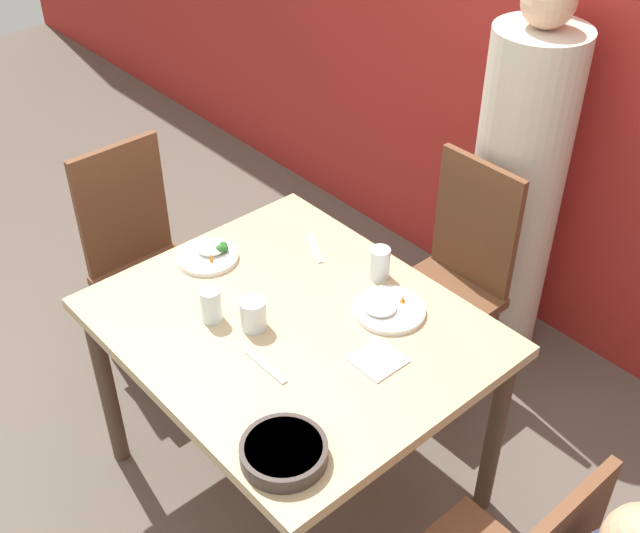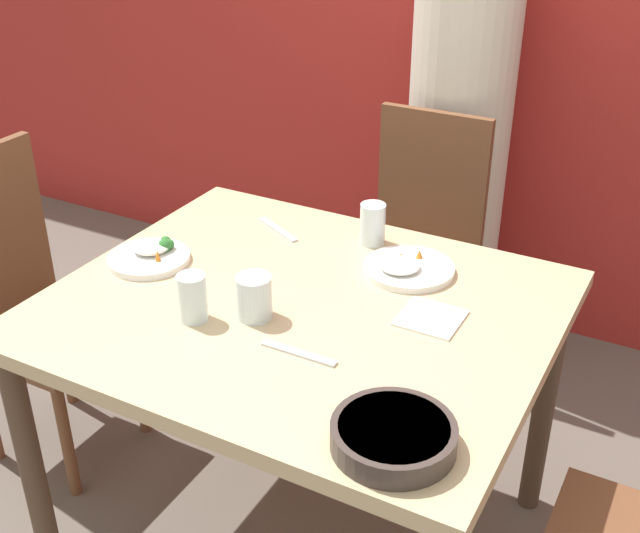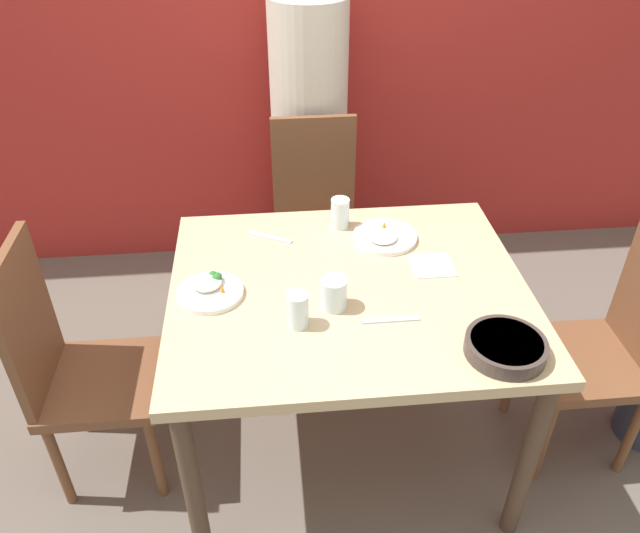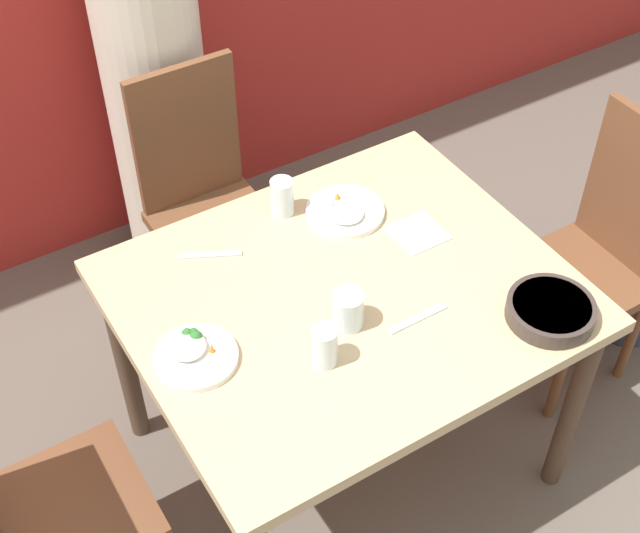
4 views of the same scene
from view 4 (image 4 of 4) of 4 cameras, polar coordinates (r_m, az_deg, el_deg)
The scene contains 15 objects.
ground_plane at distance 3.02m, azimuth 1.35°, elevation -11.80°, with size 10.00×10.00×0.00m, color #60564C.
dining_table at distance 2.48m, azimuth 1.62°, elevation -3.00°, with size 1.18×0.99×0.78m.
chair_adult_spot at distance 3.13m, azimuth -7.34°, elevation 4.40°, with size 0.40×0.40×0.98m.
chair_child_spot at distance 3.04m, azimuth 17.38°, elevation 0.88°, with size 0.40×0.40×0.98m.
chair_empty_left at distance 2.42m, azimuth -17.83°, elevation -14.41°, with size 0.40×0.40×0.98m.
person_adult at distance 3.25m, azimuth -10.43°, elevation 10.78°, with size 0.36×0.36×1.62m.
bowl_curry at distance 2.40m, azimuth 14.54°, elevation -2.72°, with size 0.23×0.23×0.05m.
plate_rice_adult at distance 2.26m, azimuth -8.07°, elevation -5.53°, with size 0.21×0.21×0.05m.
plate_rice_child at distance 2.63m, azimuth 1.62°, elevation 3.53°, with size 0.23×0.23×0.04m.
glass_water_tall at distance 2.29m, azimuth 1.79°, elevation -2.79°, with size 0.08×0.08×0.10m.
glass_water_short at distance 2.61m, azimuth -2.44°, elevation 4.48°, with size 0.07×0.07×0.11m.
glass_water_center at distance 2.20m, azimuth 0.28°, elevation -5.12°, with size 0.07×0.07×0.11m.
napkin_folded at distance 2.59m, azimuth 6.32°, elevation 2.15°, with size 0.14×0.14×0.01m.
fork_steel at distance 2.52m, azimuth -7.05°, elevation 0.76°, with size 0.17×0.10×0.01m.
spoon_steel at distance 2.35m, azimuth 6.28°, elevation -3.33°, with size 0.18×0.02×0.01m.
Camera 4 is at (-0.94, -1.39, 2.51)m, focal length 50.00 mm.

